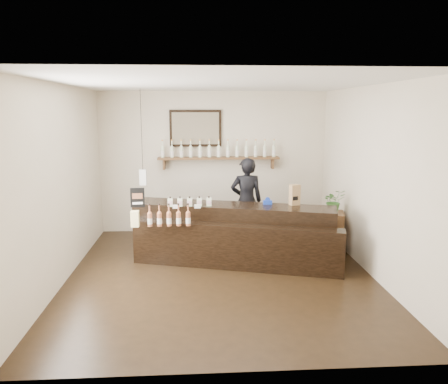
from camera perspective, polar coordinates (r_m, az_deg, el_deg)
ground at (r=6.69m, az=-0.49°, el=-10.71°), size 5.00×5.00×0.00m
room_shell at (r=6.27m, az=-0.51°, el=3.94°), size 5.00×5.00×5.00m
back_wall_decor at (r=8.62m, az=-2.33°, el=6.11°), size 2.66×0.96×1.69m
counter at (r=7.11m, az=1.22°, el=-5.71°), size 3.32×1.76×1.08m
promo_sign at (r=7.03m, az=-11.23°, el=-0.72°), size 0.22×0.04×0.31m
paper_bag at (r=7.15m, az=9.22°, el=-0.37°), size 0.18×0.15×0.33m
tape_dispenser at (r=7.16m, az=5.71°, el=-1.25°), size 0.14×0.06×0.12m
side_cabinet at (r=7.82m, az=13.96°, el=-5.11°), size 0.46×0.56×0.70m
potted_plant at (r=7.69m, az=14.15°, el=-1.14°), size 0.39×0.35×0.40m
shopkeeper at (r=7.97m, az=2.95°, el=-0.45°), size 0.67×0.45×1.80m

